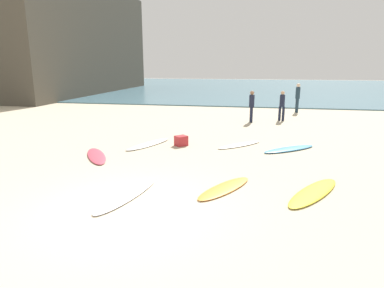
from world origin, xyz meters
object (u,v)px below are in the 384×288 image
surfboard_3 (314,192)px  beachgoer_near (298,96)px  surfboard_5 (127,194)px  beachgoer_far (282,104)px  surfboard_2 (225,188)px  surfboard_0 (149,144)px  surfboard_1 (289,149)px  beachgoer_mid (252,105)px  surfboard_6 (239,145)px  beach_cooler (181,141)px  surfboard_4 (96,156)px

surfboard_3 → beachgoer_near: beachgoer_near is taller
surfboard_5 → beachgoer_far: bearing=-98.7°
surfboard_2 → surfboard_0: bearing=-21.6°
surfboard_1 → beachgoer_mid: size_ratio=1.38×
surfboard_0 → beachgoer_mid: 7.17m
surfboard_1 → beachgoer_near: size_ratio=1.26×
surfboard_6 → beach_cooler: bearing=55.4°
beachgoer_mid → beachgoer_far: beachgoer_mid is taller
surfboard_0 → beachgoer_far: size_ratio=1.49×
surfboard_2 → beachgoer_mid: 10.18m
beach_cooler → surfboard_5: bearing=-92.1°
beachgoer_mid → beach_cooler: bearing=147.9°
surfboard_2 → beachgoer_far: size_ratio=1.28×
surfboard_6 → surfboard_3: bearing=158.5°
surfboard_1 → surfboard_6: size_ratio=1.10×
surfboard_5 → surfboard_2: bearing=-147.7°
surfboard_3 → surfboard_1: bearing=-56.6°
surfboard_2 → beachgoer_near: beachgoer_near is taller
surfboard_1 → surfboard_6: bearing=-139.0°
beachgoer_near → surfboard_4: bearing=-43.6°
surfboard_0 → beachgoer_mid: (3.88, 5.96, 0.91)m
beachgoer_mid → surfboard_0: bearing=138.7°
surfboard_6 → surfboard_1: bearing=-146.1°
surfboard_0 → surfboard_6: 3.58m
surfboard_4 → beachgoer_far: (6.75, 8.75, 0.88)m
surfboard_1 → beach_cooler: beach_cooler is taller
beachgoer_mid → beachgoer_far: bearing=-72.1°
beachgoer_far → surfboard_6: bearing=-96.1°
surfboard_3 → beachgoer_far: bearing=-58.9°
surfboard_5 → surfboard_4: bearing=-40.7°
surfboard_4 → surfboard_2: bearing=121.6°
surfboard_0 → beachgoer_far: beachgoer_far is taller
surfboard_1 → surfboard_3: surfboard_1 is taller
surfboard_1 → surfboard_3: size_ratio=0.92×
surfboard_5 → beachgoer_near: 16.23m
surfboard_4 → beachgoer_mid: size_ratio=1.31×
beachgoer_near → beach_cooler: size_ratio=4.22×
surfboard_0 → surfboard_6: (3.53, 0.56, -0.00)m
beachgoer_near → beachgoer_far: 3.61m
surfboard_0 → surfboard_4: 2.33m
surfboard_1 → beachgoer_mid: beachgoer_mid is taller
surfboard_4 → beachgoer_near: bearing=-156.3°
surfboard_1 → surfboard_2: surfboard_1 is taller
surfboard_2 → beachgoer_near: 14.75m
surfboard_0 → surfboard_5: (1.10, -5.02, -0.00)m
surfboard_0 → beachgoer_near: (6.72, 10.17, 1.02)m
beachgoer_near → beachgoer_mid: (-2.84, -4.21, -0.11)m
surfboard_6 → beachgoer_mid: beachgoer_mid is taller
surfboard_3 → surfboard_6: bearing=-35.2°
surfboard_3 → surfboard_6: size_ratio=1.19×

